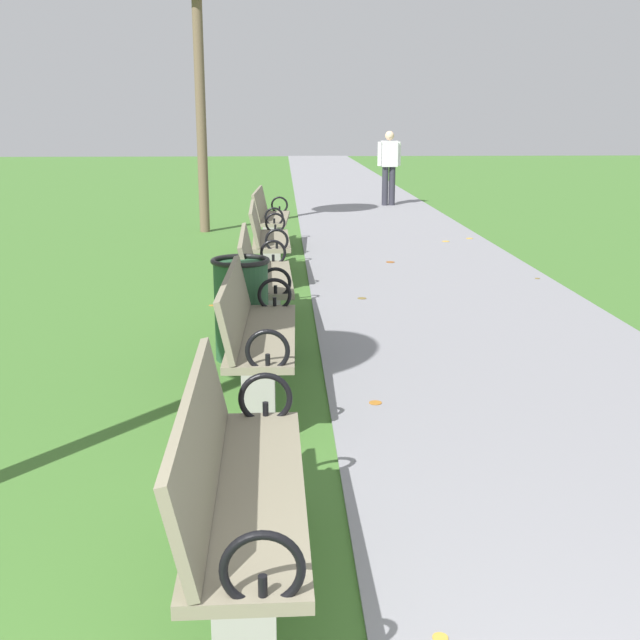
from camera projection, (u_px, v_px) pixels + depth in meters
paved_walkway at (358, 201)px, 18.64m from camera, size 2.98×44.00×0.02m
park_bench_2 at (237, 489)px, 3.17m from camera, size 0.49×1.61×0.90m
park_bench_3 at (255, 334)px, 5.43m from camera, size 0.50×1.61×0.90m
park_bench_4 at (262, 278)px, 7.33m from camera, size 0.51×1.61×0.90m
park_bench_5 at (267, 240)px, 9.58m from camera, size 0.50×1.61×0.90m
park_bench_6 at (269, 218)px, 11.68m from camera, size 0.55×1.62×0.90m
pedestrian_walking at (389, 164)px, 17.36m from camera, size 0.52×0.27×1.62m
trash_bin at (241, 309)px, 6.40m from camera, size 0.48×0.48×0.84m
scattered_leaves at (408, 303)px, 8.38m from camera, size 3.95×13.14×0.02m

